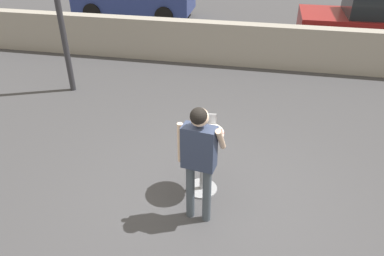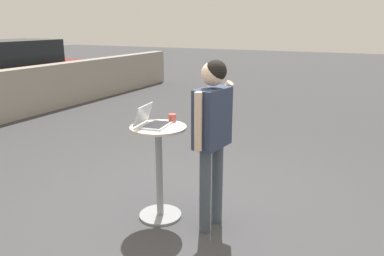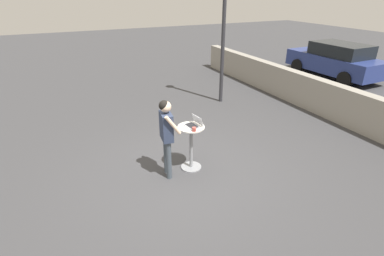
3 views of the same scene
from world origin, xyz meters
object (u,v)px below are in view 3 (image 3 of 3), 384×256
object	(u,v)px
cafe_table	(191,144)
coffee_mug	(194,129)
laptop	(194,124)
street_lamp	(224,8)
parked_car_further_down	(336,60)
standing_person	(166,130)

from	to	relation	value
cafe_table	coffee_mug	distance (m)	0.50
cafe_table	laptop	world-z (taller)	laptop
street_lamp	parked_car_further_down	bearing A→B (deg)	95.06
parked_car_further_down	street_lamp	world-z (taller)	street_lamp
laptop	standing_person	size ratio (longest dim) A/B	0.23
laptop	street_lamp	distance (m)	4.73
laptop	standing_person	xyz separation A→B (m)	(0.06, -0.62, 0.02)
coffee_mug	street_lamp	world-z (taller)	street_lamp
laptop	street_lamp	bearing A→B (deg)	141.82
parked_car_further_down	street_lamp	distance (m)	6.39
coffee_mug	street_lamp	size ratio (longest dim) A/B	0.02
coffee_mug	laptop	bearing A→B (deg)	155.75
street_lamp	laptop	bearing A→B (deg)	-38.18
cafe_table	standing_person	xyz separation A→B (m)	(0.05, -0.56, 0.48)
standing_person	street_lamp	size ratio (longest dim) A/B	0.35
standing_person	parked_car_further_down	xyz separation A→B (m)	(-3.96, 9.24, -0.29)
coffee_mug	standing_person	size ratio (longest dim) A/B	0.07
laptop	coffee_mug	distance (m)	0.25
coffee_mug	parked_car_further_down	bearing A→B (deg)	115.36
laptop	standing_person	distance (m)	0.62
cafe_table	coffee_mug	xyz separation A→B (m)	(0.22, -0.04, 0.45)
standing_person	street_lamp	distance (m)	5.13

